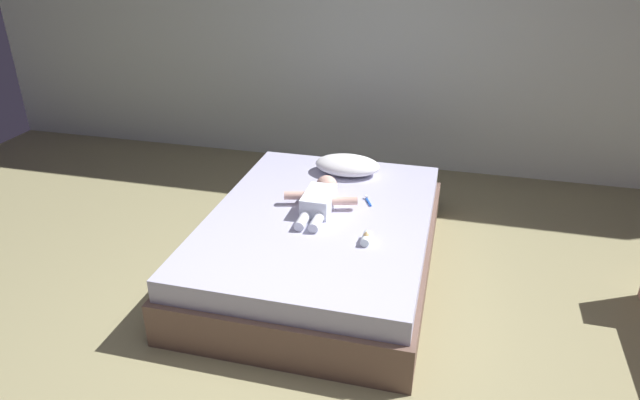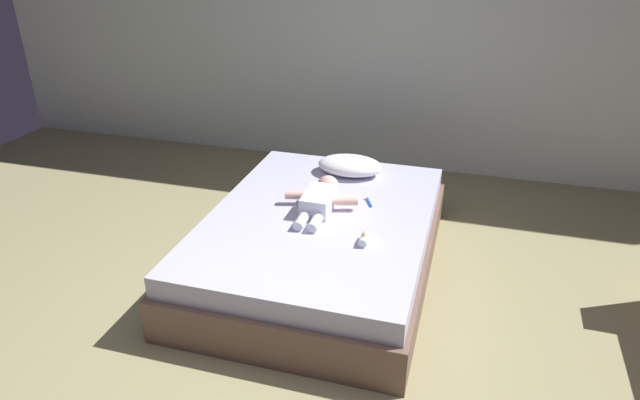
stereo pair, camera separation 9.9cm
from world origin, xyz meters
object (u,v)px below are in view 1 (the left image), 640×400
baby (320,199)px  bed (320,242)px  baby_bottle (366,238)px  toothbrush (368,201)px  pillow (347,165)px

baby → bed: bearing=-75.8°
baby → baby_bottle: bearing=-44.6°
baby → toothbrush: bearing=28.4°
pillow → toothbrush: (0.24, -0.44, -0.06)m
bed → toothbrush: 0.43m
pillow → baby_bottle: size_ratio=4.16×
bed → toothbrush: size_ratio=15.93×
toothbrush → baby_bottle: size_ratio=1.08×
pillow → baby_bottle: 1.02m
pillow → baby: 0.60m
pillow → toothbrush: size_ratio=3.86×
toothbrush → baby_bottle: 0.54m
baby → baby_bottle: 0.53m
toothbrush → baby_bottle: (0.08, -0.53, 0.02)m
baby → baby_bottle: (0.38, -0.37, -0.03)m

